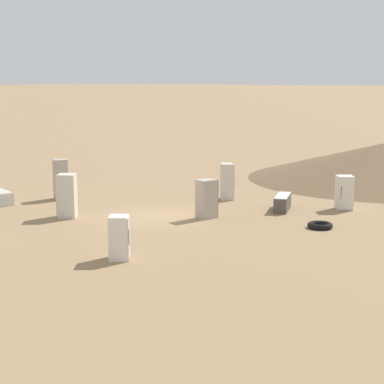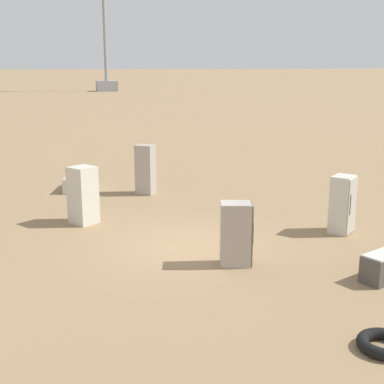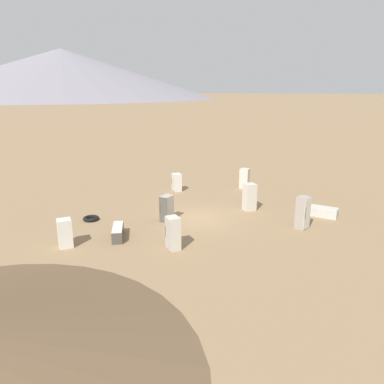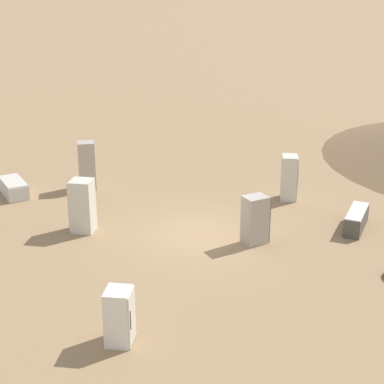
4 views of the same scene
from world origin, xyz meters
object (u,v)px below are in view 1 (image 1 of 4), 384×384
discarded_fridge_2 (67,196)px  discarded_fridge_1 (227,181)px  discarded_fridge_4 (207,199)px  discarded_fridge_8 (60,179)px  discarded_fridge_6 (344,193)px  discarded_fridge_0 (283,203)px  scrap_tire (320,225)px  discarded_fridge_7 (119,238)px

discarded_fridge_2 → discarded_fridge_1: bearing=-58.1°
discarded_fridge_4 → discarded_fridge_8: bearing=-158.6°
discarded_fridge_1 → discarded_fridge_8: bearing=-93.9°
discarded_fridge_1 → discarded_fridge_6: bearing=61.3°
discarded_fridge_0 → discarded_fridge_4: size_ratio=1.21×
discarded_fridge_1 → discarded_fridge_8: size_ratio=0.90×
scrap_tire → discarded_fridge_0: bearing=53.9°
discarded_fridge_1 → scrap_tire: 6.95m
discarded_fridge_1 → discarded_fridge_7: (-10.68, -3.30, -0.16)m
discarded_fridge_6 → discarded_fridge_8: size_ratio=0.78×
discarded_fridge_7 → discarded_fridge_2: bearing=-156.2°
discarded_fridge_0 → discarded_fridge_1: (0.57, 3.41, 0.54)m
discarded_fridge_4 → discarded_fridge_7: (-6.73, -1.55, -0.09)m
discarded_fridge_1 → discarded_fridge_4: size_ratio=1.08×
discarded_fridge_0 → scrap_tire: discarded_fridge_0 is taller
discarded_fridge_1 → scrap_tire: discarded_fridge_1 is taller
discarded_fridge_0 → discarded_fridge_8: 10.71m
discarded_fridge_1 → discarded_fridge_8: 8.03m
discarded_fridge_0 → discarded_fridge_8: (-4.33, 9.77, 0.63)m
discarded_fridge_0 → discarded_fridge_6: (1.81, -2.08, 0.42)m
discarded_fridge_2 → discarded_fridge_4: 5.86m
discarded_fridge_2 → discarded_fridge_6: 12.12m
discarded_fridge_7 → scrap_tire: bearing=120.1°
discarded_fridge_6 → scrap_tire: bearing=62.0°
discarded_fridge_1 → discarded_fridge_0: bearing=39.0°
discarded_fridge_4 → discarded_fridge_2: bearing=-128.3°
discarded_fridge_1 → discarded_fridge_2: size_ratio=0.95×
discarded_fridge_2 → discarded_fridge_0: bearing=-79.3°
discarded_fridge_6 → discarded_fridge_7: size_ratio=1.06×
discarded_fridge_4 → discarded_fridge_6: discarded_fridge_4 is taller
discarded_fridge_7 → discarded_fridge_1: bearing=158.2°
discarded_fridge_1 → discarded_fridge_6: discarded_fridge_1 is taller
discarded_fridge_4 → scrap_tire: (1.23, -4.60, -0.70)m
discarded_fridge_2 → discarded_fridge_4: discarded_fridge_2 is taller
discarded_fridge_1 → discarded_fridge_4: 4.32m
discarded_fridge_2 → discarded_fridge_8: discarded_fridge_8 is taller
scrap_tire → discarded_fridge_1: bearing=66.8°
discarded_fridge_6 → scrap_tire: size_ratio=1.54×
discarded_fridge_2 → discarded_fridge_8: bearing=16.4°
discarded_fridge_2 → discarded_fridge_6: size_ratio=1.21×
discarded_fridge_8 → discarded_fridge_1: bearing=-20.1°
discarded_fridge_6 → discarded_fridge_0: bearing=0.8°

